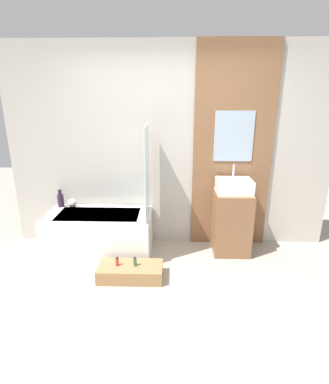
{
  "coord_description": "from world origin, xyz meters",
  "views": [
    {
      "loc": [
        0.04,
        -2.28,
        1.94
      ],
      "look_at": [
        -0.04,
        0.71,
        0.99
      ],
      "focal_mm": 28.0,
      "sensor_mm": 36.0,
      "label": 1
    }
  ],
  "objects": [
    {
      "name": "vase_tall_dark",
      "position": [
        -1.45,
        1.44,
        0.63
      ],
      "size": [
        0.08,
        0.08,
        0.24
      ],
      "color": "#2D1E33",
      "rests_on": "bathtub"
    },
    {
      "name": "bathtub",
      "position": [
        -0.89,
        1.19,
        0.27
      ],
      "size": [
        1.31,
        0.68,
        0.54
      ],
      "color": "white",
      "rests_on": "ground_plane"
    },
    {
      "name": "wall_wood_accent",
      "position": [
        0.8,
        1.53,
        1.31
      ],
      "size": [
        1.0,
        0.04,
        2.6
      ],
      "color": "brown",
      "rests_on": "ground_plane"
    },
    {
      "name": "sink",
      "position": [
        0.8,
        1.28,
        0.89
      ],
      "size": [
        0.43,
        0.34,
        0.34
      ],
      "color": "white",
      "rests_on": "vanity_cabinet"
    },
    {
      "name": "vase_round_light",
      "position": [
        -1.29,
        1.42,
        0.6
      ],
      "size": [
        0.12,
        0.12,
        0.12
      ],
      "primitive_type": "sphere",
      "color": "silver",
      "rests_on": "bathtub"
    },
    {
      "name": "bottle_soap_primary",
      "position": [
        -0.56,
        0.61,
        0.2
      ],
      "size": [
        0.04,
        0.04,
        0.1
      ],
      "color": "red",
      "rests_on": "wooden_step_bench"
    },
    {
      "name": "wall_tiled_back",
      "position": [
        0.0,
        1.58,
        1.3
      ],
      "size": [
        4.2,
        0.06,
        2.6
      ],
      "primitive_type": "cube",
      "color": "#B7B2A8",
      "rests_on": "ground_plane"
    },
    {
      "name": "ground_plane",
      "position": [
        0.0,
        0.0,
        0.0
      ],
      "size": [
        12.0,
        12.0,
        0.0
      ],
      "primitive_type": "plane",
      "color": "#A39989"
    },
    {
      "name": "glass_shower_screen",
      "position": [
        -0.26,
        1.17,
        1.09
      ],
      "size": [
        0.01,
        0.6,
        1.1
      ],
      "primitive_type": "cube",
      "color": "silver",
      "rests_on": "bathtub"
    },
    {
      "name": "wooden_step_bench",
      "position": [
        -0.42,
        0.61,
        0.08
      ],
      "size": [
        0.71,
        0.33,
        0.16
      ],
      "primitive_type": "cube",
      "color": "#997047",
      "rests_on": "ground_plane"
    },
    {
      "name": "bottle_soap_secondary",
      "position": [
        -0.37,
        0.61,
        0.2
      ],
      "size": [
        0.04,
        0.04,
        0.1
      ],
      "color": "#38704C",
      "rests_on": "wooden_step_bench"
    },
    {
      "name": "vanity_cabinet",
      "position": [
        0.8,
        1.28,
        0.4
      ],
      "size": [
        0.45,
        0.45,
        0.81
      ],
      "primitive_type": "cube",
      "color": "brown",
      "rests_on": "ground_plane"
    }
  ]
}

